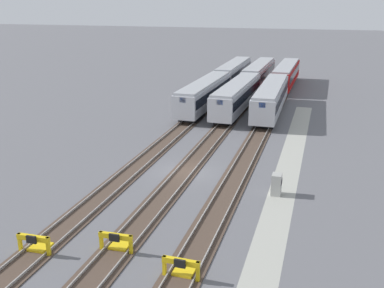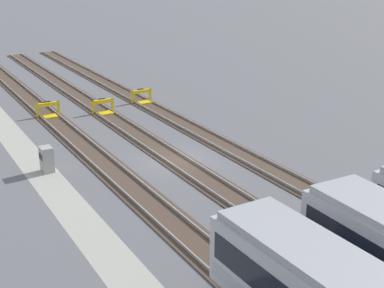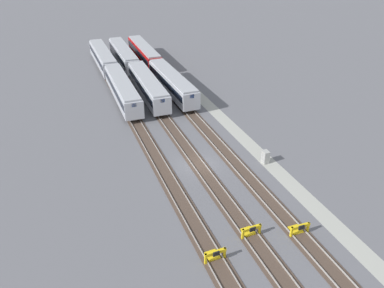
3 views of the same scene
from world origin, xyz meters
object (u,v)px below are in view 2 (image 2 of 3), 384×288
(electrical_cabinet, at_px, (47,159))
(bumper_stop_middle_track, at_px, (143,97))
(bumper_stop_nearest_track, at_px, (49,111))
(bumper_stop_near_inner_track, at_px, (104,108))

(electrical_cabinet, bearing_deg, bumper_stop_middle_track, 134.26)
(electrical_cabinet, bearing_deg, bumper_stop_nearest_track, 163.49)
(bumper_stop_middle_track, xyz_separation_m, electrical_cabinet, (11.80, -12.11, 0.29))
(bumper_stop_near_inner_track, height_order, electrical_cabinet, electrical_cabinet)
(bumper_stop_nearest_track, distance_m, bumper_stop_near_inner_track, 4.55)
(bumper_stop_middle_track, bearing_deg, bumper_stop_nearest_track, -89.43)
(bumper_stop_middle_track, relative_size, electrical_cabinet, 1.25)
(bumper_stop_middle_track, bearing_deg, electrical_cabinet, -45.74)
(bumper_stop_near_inner_track, xyz_separation_m, bumper_stop_middle_track, (-1.49, 4.31, 0.00))
(bumper_stop_near_inner_track, bearing_deg, bumper_stop_nearest_track, -108.00)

